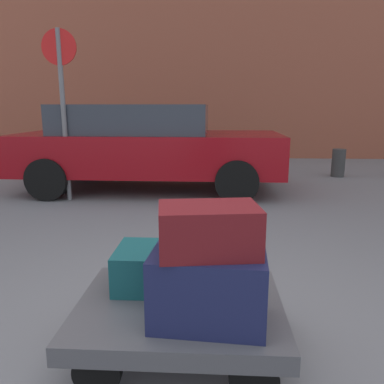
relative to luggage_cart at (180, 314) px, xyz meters
The scene contains 8 objects.
ground_plane 0.27m from the luggage_cart, ahead, with size 60.00×60.00×0.00m, color slate.
luggage_cart is the anchor object (origin of this frame).
duffel_bag_navy_center 0.34m from the luggage_cart, 47.73° to the right, with size 0.55×0.36×0.36m, color #191E47.
suitcase_teal_rear_left 0.29m from the luggage_cart, 118.79° to the left, with size 0.56×0.38×0.23m, color #144C51.
duffel_bag_maroon_topmost_pile 0.59m from the luggage_cart, 47.73° to the right, with size 0.47×0.30×0.23m, color maroon.
parked_car 4.60m from the luggage_cart, 102.06° to the left, with size 4.31×1.95×1.42m.
bollard_kerb_near 6.51m from the luggage_cart, 65.47° to the left, with size 0.26×0.26×0.56m, color #383838.
no_parking_sign 4.35m from the luggage_cart, 118.76° to the left, with size 0.50×0.07×2.45m.
Camera 1 is at (0.17, -1.89, 1.38)m, focal length 35.71 mm.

